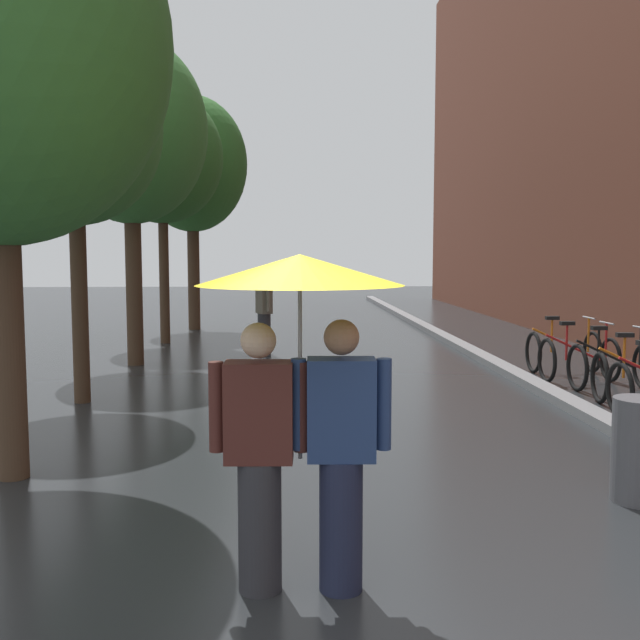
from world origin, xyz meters
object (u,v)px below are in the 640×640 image
Objects in this scene: street_tree_4 at (192,165)px; parked_bicycle_5 at (611,365)px; street_tree_1 at (74,129)px; street_tree_3 at (162,158)px; litter_bin at (640,450)px; parked_bicycle_4 at (639,376)px; street_tree_2 at (130,132)px; couple_under_umbrella at (300,360)px; parked_bicycle_7 at (563,351)px; pedestrian_walking_midground at (264,312)px; parked_bicycle_6 at (579,358)px.

parked_bicycle_5 is at bearing -51.33° from street_tree_4.
parked_bicycle_5 is at bearing 3.44° from street_tree_1.
street_tree_3 is 6.57× the size of litter_bin.
street_tree_4 is at bearing 128.67° from parked_bicycle_5.
street_tree_1 is 8.17m from parked_bicycle_4.
litter_bin is at bearing -53.41° from street_tree_2.
street_tree_3 reaches higher than parked_bicycle_5.
couple_under_umbrella is (-4.64, -5.15, 1.02)m from parked_bicycle_4.
couple_under_umbrella is at bearing -80.56° from street_tree_4.
parked_bicycle_4 is at bearing -89.16° from parked_bicycle_7.
street_tree_2 reaches higher than parked_bicycle_5.
street_tree_1 is at bearing 143.18° from litter_bin.
litter_bin is at bearing 26.94° from couple_under_umbrella.
litter_bin is at bearing -106.10° from parked_bicycle_7.
street_tree_1 is 2.97× the size of pedestrian_walking_midground.
litter_bin is at bearing -112.17° from parked_bicycle_5.
street_tree_4 is at bearing 99.44° from couple_under_umbrella.
street_tree_3 is at bearing 136.83° from parked_bicycle_4.
parked_bicycle_5 is 7.73m from couple_under_umbrella.
street_tree_3 is 10.84m from parked_bicycle_4.
parked_bicycle_5 is 1.64m from parked_bicycle_7.
street_tree_4 is at bearing 112.37° from pedestrian_walking_midground.
street_tree_4 is 3.03× the size of couple_under_umbrella.
parked_bicycle_4 is at bearing -92.71° from parked_bicycle_5.
street_tree_3 is 5.14× the size of parked_bicycle_7.
parked_bicycle_7 is (7.40, -1.22, -3.77)m from street_tree_2.
pedestrian_walking_midground is at bearing 29.40° from street_tree_2.
parked_bicycle_7 is 9.03m from couple_under_umbrella.
parked_bicycle_5 is 6.66m from pedestrian_walking_midground.
street_tree_4 is at bearing 87.21° from street_tree_2.
couple_under_umbrella is at bearing -131.98° from parked_bicycle_4.
street_tree_4 is 7.16× the size of litter_bin.
parked_bicycle_4 is 1.36× the size of litter_bin.
parked_bicycle_7 reaches higher than litter_bin.
litter_bin is 0.51× the size of pedestrian_walking_midground.
street_tree_2 is at bearing -150.60° from pedestrian_walking_midground.
parked_bicycle_4 is at bearing -43.17° from street_tree_3.
street_tree_2 is at bearing 170.67° from parked_bicycle_7.
parked_bicycle_6 is 0.92m from parked_bicycle_7.
street_tree_4 reaches higher than street_tree_3.
litter_bin is at bearing -68.83° from street_tree_4.
street_tree_1 is 4.27× the size of parked_bicycle_4.
parked_bicycle_6 is at bearing -34.32° from pedestrian_walking_midground.
parked_bicycle_7 is (7.44, 2.09, -3.26)m from street_tree_1.
street_tree_3 is 12.73m from couple_under_umbrella.
street_tree_2 is 6.13m from street_tree_4.
parked_bicycle_7 is (7.39, -4.41, -3.73)m from street_tree_3.
street_tree_2 is 3.19m from street_tree_3.
parked_bicycle_6 is (7.33, 1.18, -3.26)m from street_tree_1.
street_tree_4 is at bearing 87.92° from street_tree_1.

